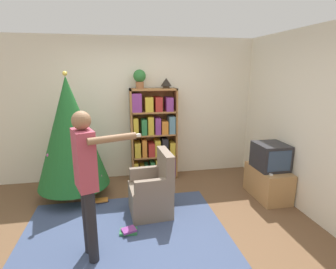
% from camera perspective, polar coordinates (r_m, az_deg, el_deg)
% --- Properties ---
extents(ground_plane, '(14.00, 14.00, 0.00)m').
position_cam_1_polar(ground_plane, '(3.65, -3.62, -19.73)').
color(ground_plane, brown).
extents(wall_back, '(8.00, 0.10, 2.60)m').
position_cam_1_polar(wall_back, '(4.98, -6.71, 5.51)').
color(wall_back, silver).
rests_on(wall_back, ground_plane).
extents(wall_right, '(0.10, 8.00, 2.60)m').
position_cam_1_polar(wall_right, '(4.07, 29.56, 1.87)').
color(wall_right, silver).
rests_on(wall_right, ground_plane).
extents(area_rug, '(2.57, 1.83, 0.01)m').
position_cam_1_polar(area_rug, '(3.63, -9.32, -20.05)').
color(area_rug, '#3D4C70').
rests_on(area_rug, ground_plane).
extents(bookshelf, '(0.84, 0.33, 1.70)m').
position_cam_1_polar(bookshelf, '(4.86, -3.09, -0.50)').
color(bookshelf, '#A8703D').
rests_on(bookshelf, ground_plane).
extents(tv_stand, '(0.45, 0.77, 0.49)m').
position_cam_1_polar(tv_stand, '(4.60, 20.89, -9.75)').
color(tv_stand, tan).
rests_on(tv_stand, ground_plane).
extents(television, '(0.46, 0.49, 0.41)m').
position_cam_1_polar(television, '(4.44, 21.41, -4.42)').
color(television, '#28282D').
rests_on(television, tv_stand).
extents(game_remote, '(0.04, 0.12, 0.02)m').
position_cam_1_polar(game_remote, '(4.26, 21.26, -7.97)').
color(game_remote, white).
rests_on(game_remote, tv_stand).
extents(christmas_tree, '(1.11, 1.11, 2.01)m').
position_cam_1_polar(christmas_tree, '(4.31, -20.49, 0.33)').
color(christmas_tree, '#4C3323').
rests_on(christmas_tree, ground_plane).
extents(armchair, '(0.61, 0.60, 0.92)m').
position_cam_1_polar(armchair, '(3.83, -3.31, -12.42)').
color(armchair, '#7A6B5B').
rests_on(armchair, ground_plane).
extents(standing_person, '(0.71, 0.45, 1.64)m').
position_cam_1_polar(standing_person, '(2.86, -17.30, -8.35)').
color(standing_person, '#232328').
rests_on(standing_person, ground_plane).
extents(potted_plant, '(0.22, 0.22, 0.33)m').
position_cam_1_polar(potted_plant, '(4.70, -6.20, 12.21)').
color(potted_plant, '#935B38').
rests_on(potted_plant, bookshelf).
extents(table_lamp, '(0.20, 0.20, 0.18)m').
position_cam_1_polar(table_lamp, '(4.76, -0.40, 11.25)').
color(table_lamp, '#473828').
rests_on(table_lamp, bookshelf).
extents(book_pile_near_tree, '(0.21, 0.15, 0.04)m').
position_cam_1_polar(book_pile_near_tree, '(4.37, -14.21, -13.78)').
color(book_pile_near_tree, '#232328').
rests_on(book_pile_near_tree, ground_plane).
extents(book_pile_by_chair, '(0.23, 0.19, 0.06)m').
position_cam_1_polar(book_pile_by_chair, '(3.58, -8.57, -20.06)').
color(book_pile_by_chair, '#2D7A42').
rests_on(book_pile_by_chair, ground_plane).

